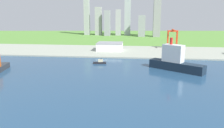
{
  "coord_description": "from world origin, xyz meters",
  "views": [
    {
      "loc": [
        30.96,
        25.43,
        79.94
      ],
      "look_at": [
        7.66,
        231.01,
        32.92
      ],
      "focal_mm": 36.76,
      "sensor_mm": 36.0,
      "label": 1
    }
  ],
  "objects_px": {
    "cargo_ship": "(175,61)",
    "warehouse_main": "(110,46)",
    "tugboat_small": "(100,62)",
    "port_crane_red": "(173,35)"
  },
  "relations": [
    {
      "from": "cargo_ship",
      "to": "warehouse_main",
      "type": "bearing_deg",
      "value": 126.86
    },
    {
      "from": "port_crane_red",
      "to": "tugboat_small",
      "type": "bearing_deg",
      "value": -129.78
    },
    {
      "from": "cargo_ship",
      "to": "port_crane_red",
      "type": "xyz_separation_m",
      "value": [
        22.12,
        187.91,
        18.67
      ]
    },
    {
      "from": "warehouse_main",
      "to": "port_crane_red",
      "type": "bearing_deg",
      "value": 17.64
    },
    {
      "from": "tugboat_small",
      "to": "warehouse_main",
      "type": "height_order",
      "value": "warehouse_main"
    },
    {
      "from": "cargo_ship",
      "to": "port_crane_red",
      "type": "distance_m",
      "value": 190.13
    },
    {
      "from": "tugboat_small",
      "to": "cargo_ship",
      "type": "bearing_deg",
      "value": -14.25
    },
    {
      "from": "port_crane_red",
      "to": "warehouse_main",
      "type": "height_order",
      "value": "port_crane_red"
    },
    {
      "from": "tugboat_small",
      "to": "port_crane_red",
      "type": "height_order",
      "value": "port_crane_red"
    },
    {
      "from": "warehouse_main",
      "to": "cargo_ship",
      "type": "bearing_deg",
      "value": -53.14
    }
  ]
}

